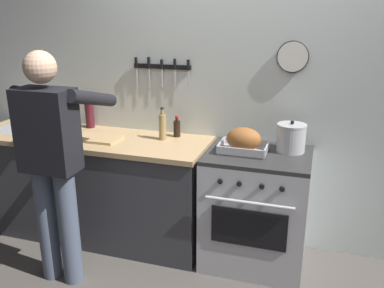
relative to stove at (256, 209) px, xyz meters
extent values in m
cube|color=silver|center=(-0.22, 0.36, 0.85)|extent=(6.00, 0.10, 2.60)
cube|color=black|center=(-0.86, 0.30, 1.01)|extent=(0.49, 0.02, 0.04)
cube|color=silver|center=(-1.09, 0.29, 0.90)|extent=(0.02, 0.00, 0.17)
cube|color=black|center=(-1.09, 0.29, 1.03)|extent=(0.02, 0.02, 0.09)
cube|color=silver|center=(-0.98, 0.29, 0.90)|extent=(0.01, 0.00, 0.17)
cube|color=black|center=(-0.98, 0.29, 1.03)|extent=(0.02, 0.02, 0.09)
cube|color=silver|center=(-0.86, 0.29, 0.91)|extent=(0.01, 0.00, 0.15)
cube|color=black|center=(-0.86, 0.29, 1.03)|extent=(0.02, 0.02, 0.08)
cube|color=silver|center=(-0.75, 0.29, 0.92)|extent=(0.02, 0.00, 0.14)
cube|color=black|center=(-0.75, 0.29, 1.03)|extent=(0.02, 0.02, 0.09)
cube|color=silver|center=(-0.64, 0.29, 0.93)|extent=(0.02, 0.00, 0.12)
cube|color=black|center=(-0.64, 0.29, 1.03)|extent=(0.02, 0.02, 0.08)
cylinder|color=white|center=(0.17, 0.29, 1.12)|extent=(0.22, 0.02, 0.22)
torus|color=black|center=(0.17, 0.29, 1.12)|extent=(0.23, 0.02, 0.23)
cube|color=#38383D|center=(-1.42, 0.00, -0.02)|extent=(2.00, 0.62, 0.86)
cube|color=tan|center=(-1.42, 0.00, 0.43)|extent=(2.03, 0.65, 0.04)
cube|color=#B2B5B7|center=(-2.10, 0.02, 0.39)|extent=(0.44, 0.36, 0.11)
cube|color=#BCBCC1|center=(0.00, 0.00, -0.02)|extent=(0.76, 0.62, 0.87)
cube|color=black|center=(0.00, -0.31, 0.00)|extent=(0.53, 0.01, 0.28)
cube|color=#2D2D2D|center=(0.00, 0.00, 0.43)|extent=(0.76, 0.62, 0.03)
cylinder|color=black|center=(-0.21, -0.32, 0.33)|extent=(0.04, 0.02, 0.04)
cylinder|color=black|center=(-0.08, -0.32, 0.33)|extent=(0.04, 0.02, 0.04)
cylinder|color=black|center=(0.08, -0.32, 0.33)|extent=(0.04, 0.02, 0.04)
cylinder|color=black|center=(0.21, -0.32, 0.33)|extent=(0.04, 0.02, 0.04)
cylinder|color=silver|center=(0.00, -0.34, 0.21)|extent=(0.61, 0.02, 0.02)
cylinder|color=#4C566B|center=(-1.40, -0.66, -0.02)|extent=(0.14, 0.14, 0.86)
cylinder|color=#4C566B|center=(-1.22, -0.66, -0.02)|extent=(0.14, 0.14, 0.86)
cube|color=black|center=(-1.31, -0.66, 0.69)|extent=(0.38, 0.22, 0.56)
sphere|color=tan|center=(-1.31, -0.66, 1.10)|extent=(0.21, 0.21, 0.21)
cylinder|color=black|center=(-1.52, -0.41, 0.87)|extent=(0.09, 0.55, 0.22)
cylinder|color=black|center=(-1.10, -0.41, 0.87)|extent=(0.09, 0.55, 0.22)
cube|color=#B7B7BC|center=(-0.11, 0.00, 0.46)|extent=(0.34, 0.25, 0.01)
cube|color=#B7B7BC|center=(-0.11, -0.13, 0.49)|extent=(0.34, 0.01, 0.05)
cube|color=#B7B7BC|center=(-0.11, 0.12, 0.49)|extent=(0.34, 0.01, 0.05)
cube|color=#B7B7BC|center=(-0.28, 0.00, 0.49)|extent=(0.01, 0.25, 0.05)
cube|color=#B7B7BC|center=(0.06, 0.00, 0.49)|extent=(0.01, 0.25, 0.05)
ellipsoid|color=#935628|center=(-0.11, 0.00, 0.55)|extent=(0.25, 0.18, 0.17)
cylinder|color=#B7B7BC|center=(0.21, 0.12, 0.55)|extent=(0.21, 0.21, 0.20)
cylinder|color=#B2B2B7|center=(0.21, 0.12, 0.65)|extent=(0.21, 0.21, 0.01)
sphere|color=black|center=(0.21, 0.12, 0.67)|extent=(0.03, 0.03, 0.03)
cube|color=tan|center=(-1.29, -0.06, 0.46)|extent=(0.36, 0.24, 0.02)
cylinder|color=black|center=(-0.71, 0.21, 0.52)|extent=(0.06, 0.06, 0.13)
cylinder|color=black|center=(-0.71, 0.21, 0.60)|extent=(0.03, 0.03, 0.03)
cylinder|color=#B21919|center=(-0.71, 0.21, 0.62)|extent=(0.03, 0.03, 0.01)
cylinder|color=#47141E|center=(-1.54, 0.24, 0.57)|extent=(0.08, 0.08, 0.23)
cylinder|color=#47141E|center=(-1.54, 0.24, 0.71)|extent=(0.03, 0.03, 0.05)
cylinder|color=maroon|center=(-1.54, 0.24, 0.74)|extent=(0.04, 0.04, 0.01)
cylinder|color=#997F4C|center=(-0.79, 0.10, 0.55)|extent=(0.06, 0.06, 0.21)
cylinder|color=#997F4C|center=(-0.79, 0.10, 0.68)|extent=(0.03, 0.03, 0.05)
cylinder|color=black|center=(-0.79, 0.10, 0.71)|extent=(0.03, 0.03, 0.01)
camera|label=1|loc=(0.38, -2.83, 1.44)|focal=38.24mm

